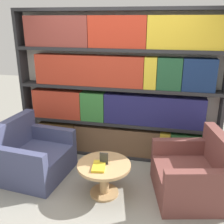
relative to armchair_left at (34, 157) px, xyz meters
name	(u,v)px	position (x,y,z in m)	size (l,w,h in m)	color
ground_plane	(98,199)	(1.08, -0.37, -0.29)	(14.00, 14.00, 0.00)	gray
bookshelf	(119,89)	(1.10, 0.88, 0.89)	(3.25, 0.30, 2.38)	silver
armchair_left	(34,157)	(0.00, 0.00, 0.00)	(0.95, 1.03, 0.85)	#42476B
armchair_right	(193,176)	(2.28, 0.01, 0.00)	(1.06, 1.12, 0.85)	brown
coffee_table	(104,173)	(1.14, -0.23, 0.04)	(0.70, 0.70, 0.45)	tan
table_sign	(104,159)	(1.14, -0.23, 0.24)	(0.11, 0.06, 0.16)	black
stray_book	(99,166)	(1.10, -0.33, 0.18)	(0.19, 0.29, 0.03)	gold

